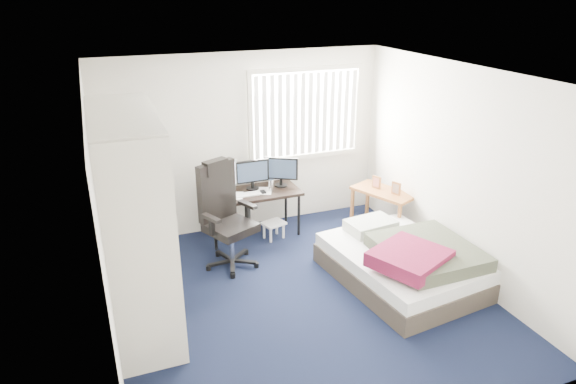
# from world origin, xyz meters

# --- Properties ---
(ground) EXTENTS (4.20, 4.20, 0.00)m
(ground) POSITION_xyz_m (0.00, 0.00, 0.00)
(ground) COLOR black
(ground) RESTS_ON ground
(room_shell) EXTENTS (4.20, 4.20, 4.20)m
(room_shell) POSITION_xyz_m (0.00, 0.00, 1.51)
(room_shell) COLOR silver
(room_shell) RESTS_ON ground
(window_assembly) EXTENTS (1.72, 0.09, 1.32)m
(window_assembly) POSITION_xyz_m (0.90, 2.04, 1.60)
(window_assembly) COLOR white
(window_assembly) RESTS_ON ground
(closet) EXTENTS (0.64, 1.84, 2.22)m
(closet) POSITION_xyz_m (-1.67, 0.27, 1.35)
(closet) COLOR beige
(closet) RESTS_ON ground
(desk) EXTENTS (1.37, 0.63, 1.11)m
(desk) POSITION_xyz_m (-0.03, 1.76, 0.70)
(desk) COLOR black
(desk) RESTS_ON ground
(office_chair) EXTENTS (0.84, 0.84, 1.35)m
(office_chair) POSITION_xyz_m (-0.57, 1.08, 0.52)
(office_chair) COLOR black
(office_chair) RESTS_ON ground
(footstool) EXTENTS (0.35, 0.31, 0.24)m
(footstool) POSITION_xyz_m (0.21, 1.52, 0.19)
(footstool) COLOR white
(footstool) RESTS_ON ground
(nightstand) EXTENTS (0.76, 0.99, 0.79)m
(nightstand) POSITION_xyz_m (1.75, 1.20, 0.54)
(nightstand) COLOR brown
(nightstand) RESTS_ON ground
(bed) EXTENTS (1.56, 1.95, 0.60)m
(bed) POSITION_xyz_m (1.27, -0.12, 0.26)
(bed) COLOR #3C332B
(bed) RESTS_ON ground
(pine_box) EXTENTS (0.40, 0.33, 0.27)m
(pine_box) POSITION_xyz_m (-1.65, 0.09, 0.13)
(pine_box) COLOR tan
(pine_box) RESTS_ON ground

